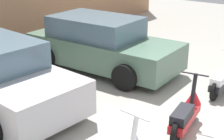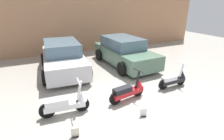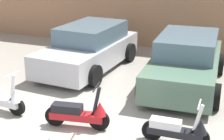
# 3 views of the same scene
# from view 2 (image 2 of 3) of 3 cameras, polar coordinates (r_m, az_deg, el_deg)

# --- Properties ---
(ground_plane) EXTENTS (28.00, 28.00, 0.00)m
(ground_plane) POSITION_cam_2_polar(r_m,az_deg,el_deg) (5.83, 8.14, -11.68)
(ground_plane) COLOR #9E998E
(wall_back) EXTENTS (19.60, 0.12, 4.07)m
(wall_back) POSITION_cam_2_polar(r_m,az_deg,el_deg) (11.94, -11.88, 15.40)
(wall_back) COLOR tan
(wall_back) RESTS_ON ground_plane
(scooter_front_left) EXTENTS (1.47, 0.53, 1.02)m
(scooter_front_left) POSITION_cam_2_polar(r_m,az_deg,el_deg) (5.42, -14.53, -10.40)
(scooter_front_left) COLOR black
(scooter_front_left) RESTS_ON ground_plane
(scooter_front_right) EXTENTS (1.44, 0.56, 1.01)m
(scooter_front_right) POSITION_cam_2_polar(r_m,az_deg,el_deg) (6.00, 5.52, -6.57)
(scooter_front_right) COLOR black
(scooter_front_right) RESTS_ON ground_plane
(scooter_front_center) EXTENTS (1.35, 0.48, 0.94)m
(scooter_front_center) POSITION_cam_2_polar(r_m,az_deg,el_deg) (7.29, 19.56, -2.80)
(scooter_front_center) COLOR black
(scooter_front_center) RESTS_ON ground_plane
(car_rear_left) EXTENTS (2.25, 4.30, 1.42)m
(car_rear_left) POSITION_cam_2_polar(r_m,az_deg,el_deg) (8.74, -15.71, 3.99)
(car_rear_left) COLOR #B7B7BC
(car_rear_left) RESTS_ON ground_plane
(car_rear_center) EXTENTS (2.18, 4.29, 1.43)m
(car_rear_center) POSITION_cam_2_polar(r_m,az_deg,el_deg) (9.41, 3.94, 5.97)
(car_rear_center) COLOR #51705B
(car_rear_center) RESTS_ON ground_plane
(placard_near_left_scooter) EXTENTS (0.20, 0.15, 0.26)m
(placard_near_left_scooter) POSITION_cam_2_polar(r_m,az_deg,el_deg) (4.71, -11.95, -19.39)
(placard_near_left_scooter) COLOR black
(placard_near_left_scooter) RESTS_ON ground_plane
(placard_near_right_scooter) EXTENTS (0.20, 0.16, 0.26)m
(placard_near_right_scooter) POSITION_cam_2_polar(r_m,az_deg,el_deg) (5.37, 10.26, -13.56)
(placard_near_right_scooter) COLOR black
(placard_near_right_scooter) RESTS_ON ground_plane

